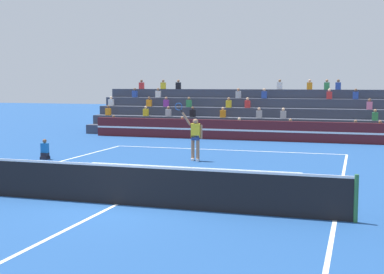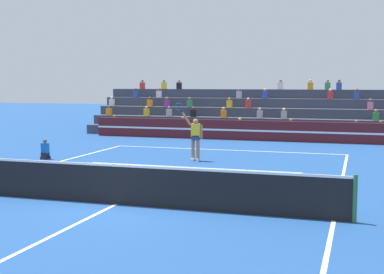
{
  "view_description": "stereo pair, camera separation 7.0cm",
  "coord_description": "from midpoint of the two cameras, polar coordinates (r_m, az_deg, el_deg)",
  "views": [
    {
      "loc": [
        5.95,
        -12.45,
        3.15
      ],
      "look_at": [
        -0.11,
        6.9,
        1.1
      ],
      "focal_mm": 50.0,
      "sensor_mm": 36.0,
      "label": 1
    },
    {
      "loc": [
        6.02,
        -12.43,
        3.15
      ],
      "look_at": [
        -0.11,
        6.9,
        1.1
      ],
      "focal_mm": 50.0,
      "sensor_mm": 36.0,
      "label": 2
    }
  ],
  "objects": [
    {
      "name": "ground_plane",
      "position": [
        14.16,
        -8.16,
        -7.14
      ],
      "size": [
        120.0,
        120.0,
        0.0
      ],
      "primitive_type": "plane",
      "color": "navy"
    },
    {
      "name": "court_lines",
      "position": [
        14.16,
        -8.16,
        -7.13
      ],
      "size": [
        11.1,
        23.9,
        0.01
      ],
      "color": "white",
      "rests_on": "ground"
    },
    {
      "name": "tennis_net",
      "position": [
        14.05,
        -8.19,
        -4.98
      ],
      "size": [
        12.0,
        0.1,
        1.1
      ],
      "color": "#2D6B38",
      "rests_on": "ground"
    },
    {
      "name": "sponsor_banner_wall",
      "position": [
        29.64,
        5.66,
        0.72
      ],
      "size": [
        18.0,
        0.26,
        1.1
      ],
      "color": "#51191E",
      "rests_on": "ground"
    },
    {
      "name": "bleacher_stand",
      "position": [
        33.32,
        7.0,
        2.06
      ],
      "size": [
        20.6,
        4.75,
        3.38
      ],
      "color": "#383D4C",
      "rests_on": "ground"
    },
    {
      "name": "ball_kid_courtside",
      "position": [
        23.0,
        -15.51,
        -1.48
      ],
      "size": [
        0.3,
        0.36,
        0.84
      ],
      "color": "black",
      "rests_on": "ground"
    },
    {
      "name": "tennis_player",
      "position": [
        21.68,
        0.21,
        0.04
      ],
      "size": [
        1.18,
        0.32,
        2.41
      ],
      "color": "#9E7051",
      "rests_on": "ground"
    },
    {
      "name": "tennis_ball",
      "position": [
        18.41,
        -7.84,
        -4.03
      ],
      "size": [
        0.07,
        0.07,
        0.07
      ],
      "primitive_type": "sphere",
      "color": "#C6DB33",
      "rests_on": "ground"
    }
  ]
}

